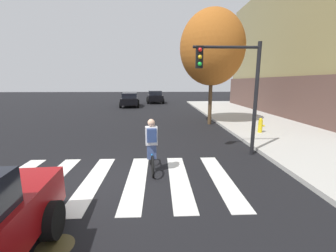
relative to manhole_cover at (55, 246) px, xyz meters
The scene contains 9 objects.
ground_plane 2.59m from the manhole_cover, 84.06° to the left, with size 120.00×120.00×0.00m, color black.
crosswalk_stripes 2.63m from the manhole_cover, 78.48° to the left, with size 6.72×3.60×0.01m.
manhole_cover is the anchor object (origin of this frame).
sedan_mid 22.44m from the manhole_cover, 93.98° to the left, with size 2.44×4.71×1.58m.
sedan_far 27.13m from the manhole_cover, 87.31° to the left, with size 2.55×4.91×1.65m.
cyclist 3.64m from the manhole_cover, 63.70° to the left, with size 0.38×1.71×1.69m.
traffic_light_near 7.17m from the manhole_cover, 45.72° to the left, with size 2.47×0.28×4.20m.
fire_hydrant 10.65m from the manhole_cover, 47.48° to the left, with size 0.33×0.22×0.78m.
street_tree_near 13.19m from the manhole_cover, 64.84° to the left, with size 4.08×4.08×7.26m.
Camera 1 is at (1.54, -5.94, 2.77)m, focal length 23.48 mm.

